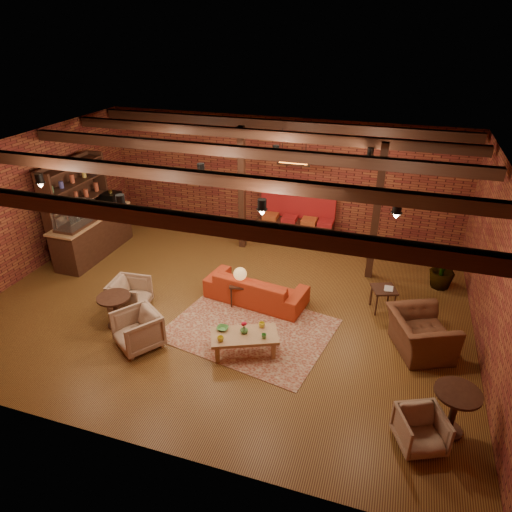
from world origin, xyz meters
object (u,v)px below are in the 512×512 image
(coffee_table, at_px, (244,336))
(round_table_left, at_px, (115,306))
(plant_tall, at_px, (452,228))
(sofa, at_px, (256,288))
(round_table_right, at_px, (455,405))
(armchair_far, at_px, (421,429))
(armchair_b, at_px, (137,328))
(armchair_a, at_px, (130,293))
(side_table_lamp, at_px, (240,277))
(armchair_right, at_px, (421,328))
(side_table_book, at_px, (384,290))

(coffee_table, xyz_separation_m, round_table_left, (-2.69, 0.02, 0.09))
(plant_tall, bearing_deg, sofa, -154.48)
(round_table_right, height_order, armchair_far, round_table_right)
(armchair_far, bearing_deg, armchair_b, 147.14)
(sofa, bearing_deg, armchair_a, 33.11)
(sofa, bearing_deg, round_table_right, 155.65)
(coffee_table, distance_m, round_table_left, 2.69)
(side_table_lamp, height_order, round_table_left, side_table_lamp)
(armchair_b, bearing_deg, sofa, 88.18)
(plant_tall, bearing_deg, round_table_right, -90.00)
(round_table_right, xyz_separation_m, armchair_far, (-0.43, -0.40, -0.20))
(side_table_lamp, bearing_deg, armchair_b, -124.78)
(armchair_a, distance_m, armchair_far, 6.10)
(armchair_a, bearing_deg, round_table_right, -107.47)
(armchair_far, bearing_deg, sofa, 115.21)
(round_table_right, xyz_separation_m, plant_tall, (-0.00, 4.34, 0.96))
(sofa, bearing_deg, round_table_left, 44.77)
(armchair_far, bearing_deg, armchair_right, 66.35)
(side_table_book, xyz_separation_m, plant_tall, (1.20, 1.36, 0.99))
(armchair_right, height_order, round_table_right, armchair_right)
(coffee_table, height_order, armchair_right, armchair_right)
(armchair_b, bearing_deg, armchair_a, 162.68)
(round_table_left, height_order, armchair_b, armchair_b)
(side_table_book, xyz_separation_m, armchair_far, (0.76, -3.38, -0.16))
(round_table_right, distance_m, plant_tall, 4.44)
(armchair_a, xyz_separation_m, side_table_book, (5.06, 1.57, 0.12))
(sofa, xyz_separation_m, armchair_far, (3.40, -2.90, 0.01))
(sofa, height_order, armchair_b, armchair_b)
(coffee_table, xyz_separation_m, armchair_a, (-2.75, 0.64, 0.00))
(sofa, distance_m, round_table_right, 4.59)
(round_table_left, height_order, armchair_right, armchair_right)
(plant_tall, bearing_deg, armchair_far, -95.24)
(round_table_right, relative_size, plant_tall, 0.26)
(armchair_right, bearing_deg, side_table_lamp, 58.91)
(armchair_a, bearing_deg, armchair_far, -112.02)
(armchair_a, distance_m, side_table_book, 5.30)
(armchair_far, bearing_deg, round_table_right, 18.26)
(armchair_right, distance_m, side_table_book, 1.37)
(sofa, xyz_separation_m, armchair_b, (-1.61, -2.15, 0.07))
(sofa, relative_size, side_table_lamp, 2.48)
(armchair_a, xyz_separation_m, armchair_far, (5.83, -1.81, -0.05))
(sofa, height_order, side_table_lamp, side_table_lamp)
(armchair_right, distance_m, armchair_far, 2.23)
(side_table_book, relative_size, plant_tall, 0.21)
(sofa, height_order, round_table_left, round_table_left)
(armchair_a, xyz_separation_m, armchair_right, (5.80, 0.42, 0.13))
(side_table_lamp, distance_m, armchair_far, 4.56)
(coffee_table, relative_size, side_table_lamp, 1.53)
(round_table_left, xyz_separation_m, armchair_b, (0.75, -0.43, -0.07))
(round_table_left, bearing_deg, side_table_book, 23.63)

